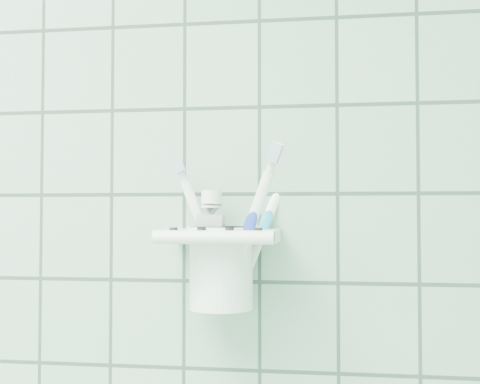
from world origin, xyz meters
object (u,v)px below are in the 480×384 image
object	(u,v)px
toothbrush_pink	(231,221)
toothpaste_tube	(209,237)
toothbrush_orange	(224,217)
holder_bracket	(221,237)
toothbrush_blue	(235,214)
cup	(221,264)

from	to	relation	value
toothbrush_pink	toothpaste_tube	distance (m)	0.04
toothbrush_orange	holder_bracket	bearing A→B (deg)	140.04
toothbrush_blue	toothbrush_orange	xyz separation A→B (m)	(-0.01, -0.01, -0.00)
toothbrush_orange	toothbrush_pink	bearing A→B (deg)	85.28
toothbrush_pink	toothbrush_orange	size ratio (longest dim) A/B	0.95
cup	toothbrush_blue	world-z (taller)	toothbrush_blue
toothbrush_pink	toothpaste_tube	size ratio (longest dim) A/B	1.40
cup	toothbrush_pink	world-z (taller)	toothbrush_pink
holder_bracket	cup	bearing A→B (deg)	97.09
cup	toothpaste_tube	distance (m)	0.04
cup	toothpaste_tube	world-z (taller)	toothpaste_tube
holder_bracket	cup	world-z (taller)	same
holder_bracket	toothbrush_pink	distance (m)	0.03
toothbrush_pink	holder_bracket	bearing A→B (deg)	-126.77
holder_bracket	toothbrush_orange	distance (m)	0.02
toothbrush_orange	toothbrush_blue	bearing A→B (deg)	49.46
cup	toothbrush_orange	bearing A→B (deg)	-59.58
toothpaste_tube	holder_bracket	bearing A→B (deg)	3.71
toothpaste_tube	toothbrush_pink	bearing A→B (deg)	49.48
holder_bracket	toothbrush_orange	world-z (taller)	toothbrush_orange
toothbrush_pink	toothbrush_blue	distance (m)	0.02
toothbrush_pink	toothpaste_tube	world-z (taller)	toothbrush_pink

